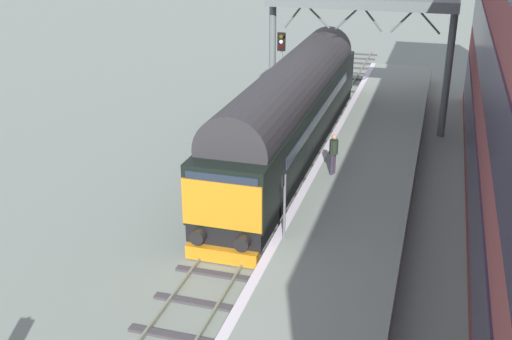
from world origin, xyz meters
The scene contains 8 objects.
ground_plane centered at (0.00, 0.00, 0.00)m, with size 140.00×140.00×0.00m, color gray.
track_main centered at (0.00, 0.00, 0.06)m, with size 2.50×60.00×0.15m.
station_platform centered at (3.60, 0.00, 0.50)m, with size 4.00×44.00×1.01m.
diesel_locomotive centered at (0.00, 5.40, 2.49)m, with size 2.74×19.23×4.68m.
signal_post_mid centered at (-2.25, 12.23, 2.92)m, with size 0.44×0.22×4.54m.
platform_number_sign centered at (1.94, -3.68, 2.44)m, with size 0.10×0.44×2.18m.
waiting_passenger centered at (2.50, 1.96, 1.99)m, with size 0.42×0.49×1.64m.
overhead_footbridge centered at (2.05, 10.89, 5.96)m, with size 9.30×2.00×6.70m.
Camera 1 is at (6.10, -20.73, 10.57)m, focal length 44.07 mm.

